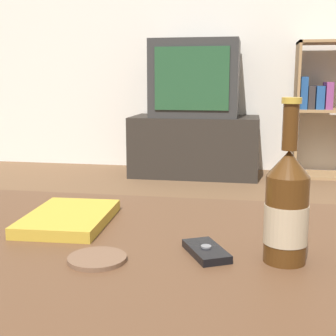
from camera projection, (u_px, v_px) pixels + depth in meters
back_wall at (219, 5)px, 3.67m from camera, size 8.00×0.05×2.60m
coffee_table at (100, 267)px, 0.92m from camera, size 1.29×0.73×0.41m
tv_stand at (195, 146)px, 3.58m from camera, size 0.96×0.50×0.45m
television at (196, 79)px, 3.49m from camera, size 0.64×0.49×0.56m
bookshelf at (321, 106)px, 3.47m from camera, size 0.43×0.30×1.00m
beer_bottle at (287, 208)px, 0.79m from camera, size 0.07×0.07×0.28m
cell_phone at (206, 251)px, 0.84m from camera, size 0.10×0.12×0.02m
coaster at (97, 259)px, 0.81m from camera, size 0.10×0.10×0.01m
table_book at (69, 218)px, 1.02m from camera, size 0.18×0.26×0.02m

